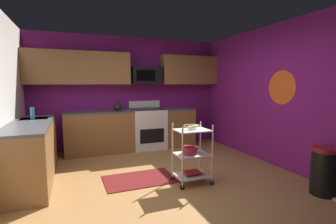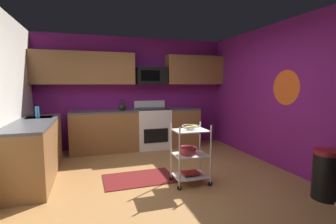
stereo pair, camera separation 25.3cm
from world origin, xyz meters
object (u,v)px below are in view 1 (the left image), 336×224
(oven_range, at_px, (148,128))
(microwave, at_px, (146,76))
(mixing_bowl_large, at_px, (190,150))
(dish_soap_bottle, at_px, (32,113))
(kettle, at_px, (118,107))
(book_stack, at_px, (192,173))
(fruit_bowl, at_px, (192,127))
(rolling_cart, at_px, (192,154))
(trash_can, at_px, (324,171))

(oven_range, relative_size, microwave, 1.57)
(mixing_bowl_large, distance_m, dish_soap_bottle, 2.72)
(microwave, bearing_deg, kettle, -171.20)
(book_stack, bearing_deg, mixing_bowl_large, 180.00)
(fruit_bowl, bearing_deg, dish_soap_bottle, 148.34)
(rolling_cart, relative_size, fruit_bowl, 3.36)
(oven_range, bearing_deg, kettle, -179.68)
(oven_range, bearing_deg, trash_can, -64.83)
(oven_range, xyz_separation_m, dish_soap_bottle, (-2.28, -0.83, 0.54))
(rolling_cart, xyz_separation_m, kettle, (-0.73, 2.25, 0.54))
(mixing_bowl_large, bearing_deg, fruit_bowl, 0.00)
(oven_range, distance_m, rolling_cart, 2.26)
(fruit_bowl, distance_m, book_stack, 0.72)
(microwave, bearing_deg, book_stack, -89.34)
(kettle, distance_m, dish_soap_bottle, 1.78)
(microwave, height_order, rolling_cart, microwave)
(fruit_bowl, bearing_deg, mixing_bowl_large, -180.00)
(rolling_cart, bearing_deg, fruit_bowl, 26.57)
(oven_range, relative_size, fruit_bowl, 4.04)
(book_stack, bearing_deg, trash_can, -33.81)
(microwave, bearing_deg, dish_soap_bottle, -157.62)
(book_stack, xyz_separation_m, trash_can, (1.51, -1.01, 0.17))
(microwave, relative_size, dish_soap_bottle, 3.50)
(microwave, distance_m, kettle, 1.00)
(dish_soap_bottle, xyz_separation_m, trash_can, (3.82, -2.43, -0.69))
(rolling_cart, relative_size, book_stack, 3.57)
(kettle, bearing_deg, oven_range, 0.32)
(microwave, xyz_separation_m, trash_can, (1.54, -3.37, -1.37))
(mixing_bowl_large, xyz_separation_m, kettle, (-0.69, 2.25, 0.48))
(rolling_cart, xyz_separation_m, dish_soap_bottle, (-2.31, 1.42, 0.57))
(microwave, bearing_deg, rolling_cart, -89.34)
(kettle, distance_m, trash_can, 4.01)
(rolling_cart, bearing_deg, book_stack, -14.04)
(rolling_cart, height_order, book_stack, rolling_cart)
(book_stack, height_order, dish_soap_bottle, dish_soap_bottle)
(fruit_bowl, xyz_separation_m, trash_can, (1.51, -1.01, -0.55))
(microwave, bearing_deg, fruit_bowl, -89.34)
(microwave, bearing_deg, oven_range, -89.74)
(kettle, bearing_deg, book_stack, -72.09)
(oven_range, distance_m, microwave, 1.23)
(mixing_bowl_large, distance_m, trash_can, 1.86)
(rolling_cart, xyz_separation_m, trash_can, (1.51, -1.01, -0.12))
(book_stack, xyz_separation_m, dish_soap_bottle, (-2.31, 1.42, 0.86))
(dish_soap_bottle, bearing_deg, trash_can, -32.52)
(fruit_bowl, relative_size, dish_soap_bottle, 1.36)
(trash_can, bearing_deg, oven_range, 115.17)
(oven_range, bearing_deg, fruit_bowl, -89.32)
(kettle, xyz_separation_m, dish_soap_bottle, (-1.58, -0.83, 0.02))
(fruit_bowl, relative_size, kettle, 1.03)
(mixing_bowl_large, height_order, dish_soap_bottle, dish_soap_bottle)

